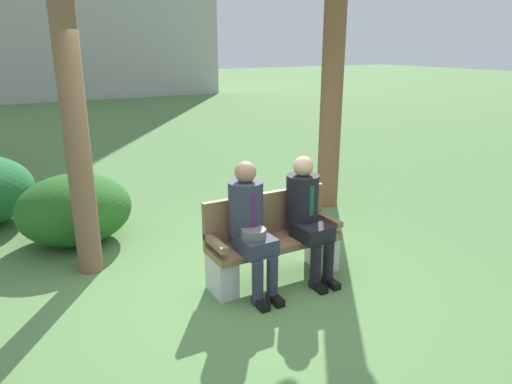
% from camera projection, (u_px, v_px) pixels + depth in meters
% --- Properties ---
extents(ground_plane, '(80.00, 80.00, 0.00)m').
position_uv_depth(ground_plane, '(247.00, 292.00, 4.72)').
color(ground_plane, '#527C43').
extents(park_bench, '(1.42, 0.44, 0.90)m').
position_uv_depth(park_bench, '(272.00, 242.00, 4.92)').
color(park_bench, brown).
rests_on(park_bench, ground).
extents(seated_man_left, '(0.34, 0.72, 1.31)m').
position_uv_depth(seated_man_left, '(250.00, 222.00, 4.56)').
color(seated_man_left, '#2D3342').
rests_on(seated_man_left, ground).
extents(seated_man_right, '(0.34, 0.72, 1.28)m').
position_uv_depth(seated_man_right, '(307.00, 211.00, 4.88)').
color(seated_man_right, black).
rests_on(seated_man_right, ground).
extents(shrub_near_bench, '(1.37, 1.26, 0.86)m').
position_uv_depth(shrub_near_bench, '(75.00, 209.00, 5.81)').
color(shrub_near_bench, '#235E1F').
rests_on(shrub_near_bench, ground).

